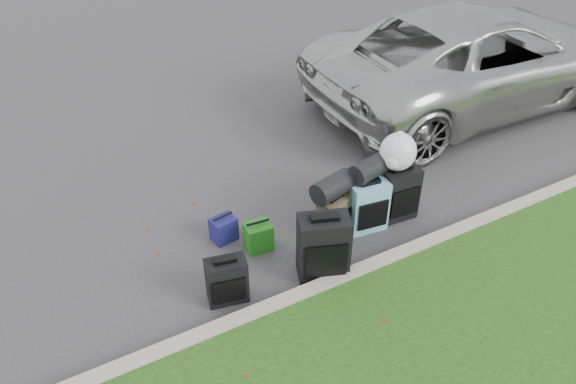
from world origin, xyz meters
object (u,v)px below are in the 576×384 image
suitcase_small_black (227,281)px  suitcase_large_black_left (323,247)px  suitcase_large_black_right (398,193)px  suitcase_teal (367,206)px  suv (477,57)px  suitcase_olive (334,217)px  tote_navy (224,229)px  tote_green (258,236)px

suitcase_small_black → suitcase_large_black_left: 1.13m
suitcase_small_black → suitcase_large_black_right: (2.52, 0.29, 0.09)m
suitcase_teal → suitcase_large_black_right: suitcase_large_black_right is taller
suv → suitcase_small_black: 6.18m
suitcase_olive → tote_navy: suitcase_olive is taller
suitcase_large_black_right → tote_green: 1.88m
suv → suitcase_olive: 4.58m
suv → suitcase_large_black_right: (-3.19, -2.03, -0.47)m
suitcase_small_black → tote_green: (0.67, 0.59, -0.10)m
suitcase_large_black_left → suitcase_large_black_right: (1.41, 0.46, -0.04)m
tote_navy → suitcase_olive: bearing=-35.0°
tote_green → suitcase_teal: bearing=-7.6°
suv → suitcase_large_black_left: size_ratio=7.35×
suitcase_large_black_left → tote_green: bearing=140.3°
suitcase_large_black_right → tote_navy: (-2.15, 0.66, -0.20)m
suitcase_teal → suitcase_small_black: bearing=-164.1°
suitcase_olive → tote_green: size_ratio=1.60×
tote_green → tote_navy: tote_green is taller
suitcase_small_black → suitcase_large_black_right: 2.54m
suitcase_large_black_left → suitcase_large_black_right: size_ratio=1.12×
suitcase_olive → suitcase_large_black_right: size_ratio=0.78×
suitcase_small_black → tote_navy: suitcase_small_black is taller
suitcase_olive → suitcase_teal: suitcase_teal is taller
suitcase_small_black → suitcase_large_black_left: size_ratio=0.67×
suitcase_large_black_left → tote_green: (-0.44, 0.76, -0.23)m
tote_navy → suitcase_large_black_right: bearing=-26.7°
tote_green → suitcase_olive: bearing=-8.7°
suitcase_teal → tote_green: size_ratio=1.94×
suitcase_small_black → suitcase_teal: size_ratio=0.80×
suitcase_small_black → suitcase_olive: (1.59, 0.37, 0.01)m
suitcase_large_black_right → suitcase_olive: bearing=179.9°
suitcase_small_black → suitcase_olive: size_ratio=0.97×
suitcase_olive → suitcase_large_black_left: bearing=-151.6°
tote_green → suv: bearing=23.9°
suitcase_large_black_right → tote_green: size_ratio=2.05×
suitcase_teal → suitcase_large_black_right: size_ratio=0.94×
suitcase_olive → suitcase_teal: 0.46m
suitcase_small_black → suitcase_large_black_left: suitcase_large_black_left is taller
suitcase_large_black_left → suitcase_olive: size_ratio=1.44×
suitcase_small_black → tote_green: size_ratio=1.55×
suv → suitcase_olive: suv is taller
suitcase_large_black_left → suitcase_small_black: bearing=-168.2°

